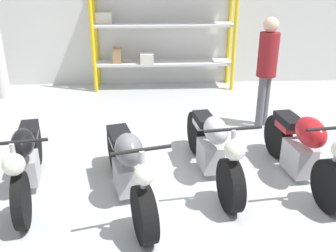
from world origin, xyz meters
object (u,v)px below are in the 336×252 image
motorcycle_black (27,159)px  motorcycle_silver (212,147)px  shelving_rack (159,26)px  person_browsing (267,64)px  motorcycle_grey (128,167)px  motorcycle_red (303,149)px

motorcycle_black → motorcycle_silver: bearing=86.0°
shelving_rack → person_browsing: 2.92m
shelving_rack → motorcycle_black: bearing=-111.6°
motorcycle_grey → motorcycle_red: (2.18, 0.34, 0.01)m
motorcycle_grey → motorcycle_black: bearing=-114.8°
motorcycle_red → motorcycle_black: bearing=-95.0°
motorcycle_black → person_browsing: size_ratio=1.09×
shelving_rack → motorcycle_silver: 4.18m
motorcycle_silver → motorcycle_red: motorcycle_red is taller
shelving_rack → person_browsing: (1.68, -2.37, -0.28)m
motorcycle_silver → person_browsing: 2.12m
motorcycle_red → motorcycle_silver: bearing=-102.5°
shelving_rack → motorcycle_grey: shelving_rack is taller
motorcycle_black → person_browsing: (3.38, 1.90, 0.64)m
shelving_rack → motorcycle_red: (1.68, -4.14, -0.93)m
shelving_rack → motorcycle_grey: size_ratio=1.49×
motorcycle_red → person_browsing: bearing=172.9°
motorcycle_grey → person_browsing: person_browsing is taller
shelving_rack → person_browsing: size_ratio=1.69×
shelving_rack → motorcycle_black: (-1.69, -4.27, -0.92)m
motorcycle_black → motorcycle_red: 3.38m
shelving_rack → motorcycle_silver: (0.55, -4.03, -0.94)m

